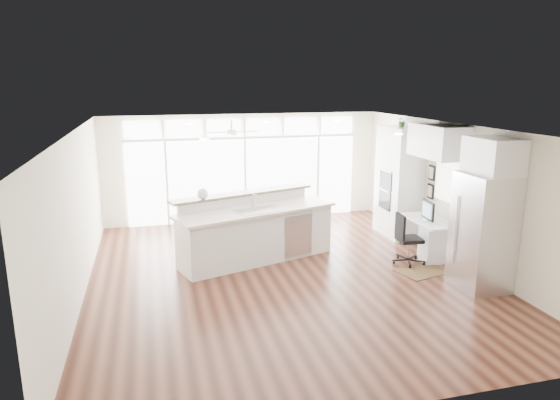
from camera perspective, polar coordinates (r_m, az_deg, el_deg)
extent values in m
cube|color=#3B1B12|center=(9.33, 0.66, -8.65)|extent=(7.00, 8.00, 0.02)
cube|color=silver|center=(8.67, 0.71, 8.17)|extent=(7.00, 8.00, 0.02)
cube|color=white|center=(12.72, -4.09, 3.72)|extent=(7.00, 0.04, 2.70)
cube|color=white|center=(5.35, 12.28, -10.60)|extent=(7.00, 0.04, 2.70)
cube|color=white|center=(8.69, -22.19, -1.89)|extent=(0.04, 8.00, 2.70)
cube|color=white|center=(10.37, 19.68, 0.70)|extent=(0.04, 8.00, 2.70)
cube|color=silver|center=(12.72, -4.02, 2.34)|extent=(5.80, 0.06, 2.08)
cube|color=silver|center=(12.53, -4.12, 8.32)|extent=(5.90, 0.06, 0.40)
cube|color=white|center=(10.55, 18.68, 2.10)|extent=(0.04, 0.85, 0.85)
cube|color=silver|center=(11.32, -5.57, 8.24)|extent=(1.16, 1.16, 0.32)
cube|color=white|center=(8.87, 0.36, 8.16)|extent=(3.40, 3.00, 0.02)
cube|color=white|center=(11.72, 13.41, 2.04)|extent=(0.64, 1.20, 2.50)
cube|color=white|center=(10.66, 16.72, -4.14)|extent=(0.72, 1.30, 0.76)
cube|color=white|center=(10.27, 17.66, 6.42)|extent=(0.64, 1.30, 0.64)
cube|color=silver|center=(9.17, 22.18, -3.38)|extent=(0.76, 0.90, 2.00)
cube|color=white|center=(8.94, 23.23, 4.66)|extent=(0.64, 0.90, 0.60)
cube|color=black|center=(11.09, 16.89, 1.97)|extent=(0.06, 0.22, 0.80)
cube|color=white|center=(9.90, -2.70, -3.31)|extent=(3.47, 2.17, 1.29)
cube|color=#342110|center=(9.86, 15.87, -7.82)|extent=(1.04, 0.86, 0.01)
cube|color=black|center=(10.07, 14.59, -4.32)|extent=(0.55, 0.52, 1.00)
sphere|color=silver|center=(9.63, -8.84, 0.70)|extent=(0.24, 0.24, 0.21)
cube|color=black|center=(10.46, 16.56, -1.11)|extent=(0.13, 0.50, 0.42)
cube|color=silver|center=(10.42, 15.69, -2.24)|extent=(0.14, 0.32, 0.02)
imported|color=#39622A|center=(11.54, 13.78, 8.64)|extent=(0.26, 0.28, 0.21)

